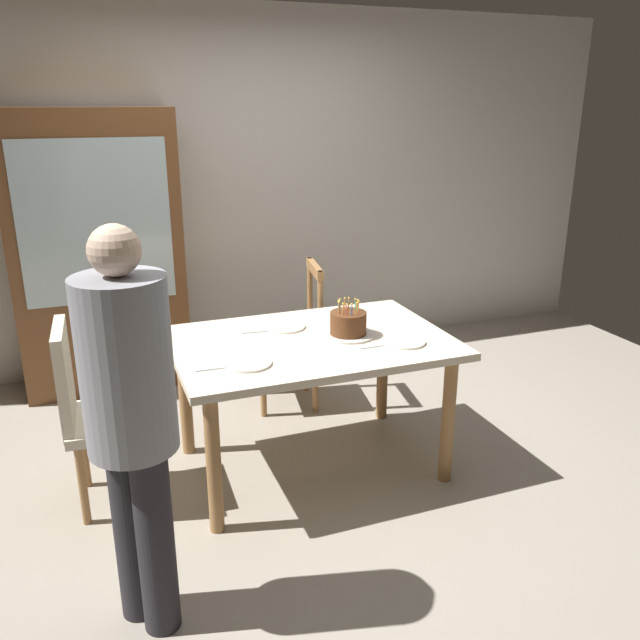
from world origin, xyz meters
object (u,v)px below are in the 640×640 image
dining_table (311,356)px  chair_upholstered (93,406)px  plate_near_celebrant (248,363)px  plate_far_side (285,327)px  plate_near_guest (404,342)px  birthday_cake (348,325)px  china_cabinet (98,254)px  person_celebrant (131,415)px  chair_spindle_back (290,338)px

dining_table → chair_upholstered: 1.12m
plate_near_celebrant → plate_far_side: same height
plate_near_celebrant → chair_upholstered: chair_upholstered is taller
plate_near_celebrant → dining_table: bearing=29.1°
plate_near_guest → chair_upholstered: chair_upholstered is taller
birthday_cake → china_cabinet: 1.97m
plate_near_celebrant → plate_near_guest: same height
plate_near_guest → chair_upholstered: bearing=170.0°
plate_far_side → person_celebrant: 1.40m
plate_near_celebrant → chair_spindle_back: bearing=62.4°
birthday_cake → plate_near_guest: 0.31m
birthday_cake → chair_spindle_back: same height
chair_spindle_back → birthday_cake: bearing=-85.7°
dining_table → person_celebrant: 1.31m
chair_upholstered → china_cabinet: (0.14, 1.51, 0.42)m
dining_table → chair_upholstered: size_ratio=1.51×
chair_spindle_back → person_celebrant: (-1.12, -1.65, 0.43)m
chair_spindle_back → plate_near_celebrant: bearing=-117.6°
dining_table → birthday_cake: (0.20, -0.02, 0.16)m
plate_far_side → china_cabinet: size_ratio=0.12×
plate_near_celebrant → plate_far_side: 0.55m
plate_near_guest → person_celebrant: 1.55m
chair_spindle_back → chair_upholstered: size_ratio=1.00×
person_celebrant → dining_table: bearing=40.7°
dining_table → birthday_cake: birthday_cake is taller
dining_table → plate_near_guest: plate_near_guest is taller
dining_table → plate_far_side: 0.25m
birthday_cake → dining_table: bearing=174.5°
birthday_cake → chair_spindle_back: size_ratio=0.29×
plate_near_celebrant → person_celebrant: bearing=-133.1°
dining_table → plate_near_celebrant: plate_near_celebrant is taller
plate_near_guest → china_cabinet: bearing=128.2°
plate_near_guest → china_cabinet: china_cabinet is taller
person_celebrant → plate_near_guest: bearing=23.8°
plate_far_side → plate_near_celebrant: bearing=-126.3°
dining_table → plate_near_guest: size_ratio=6.53×
china_cabinet → birthday_cake: bearing=-53.4°
plate_near_guest → china_cabinet: size_ratio=0.12×
plate_far_side → plate_near_guest: same height
chair_upholstered → plate_near_guest: bearing=-10.0°
chair_spindle_back → chair_upholstered: same height
china_cabinet → person_celebrant: bearing=-90.2°
dining_table → plate_far_side: bearing=108.1°
plate_far_side → china_cabinet: bearing=123.8°
plate_far_side → person_celebrant: (-0.91, -1.06, 0.13)m
plate_far_side → china_cabinet: 1.62m
plate_near_guest → chair_spindle_back: size_ratio=0.23×
plate_far_side → chair_spindle_back: size_ratio=0.23×
dining_table → chair_spindle_back: (0.14, 0.80, -0.20)m
plate_near_celebrant → chair_upholstered: bearing=159.2°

